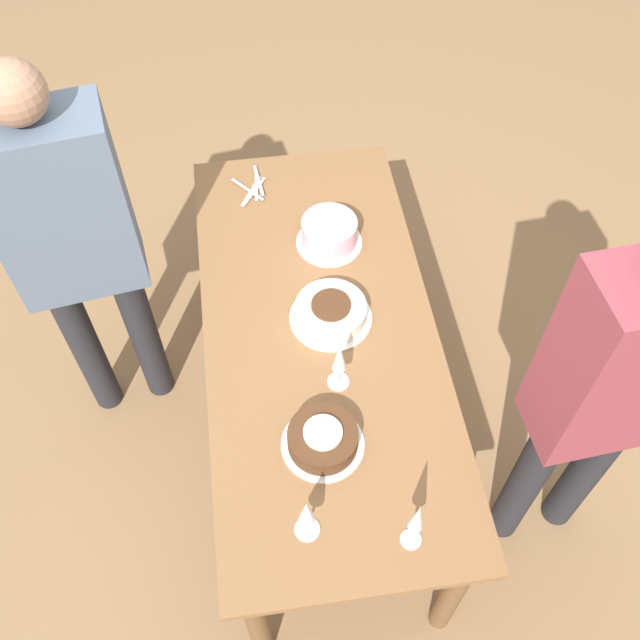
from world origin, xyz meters
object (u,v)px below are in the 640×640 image
wine_glass_near (307,513)px  wine_glass_extra (417,519)px  person_watching (615,386)px  cake_center_white (331,312)px  cake_front_chocolate (323,439)px  cake_back_decorated (329,233)px  wine_glass_far (339,360)px  person_cutting (73,238)px

wine_glass_near → wine_glass_extra: size_ratio=0.82×
person_watching → cake_center_white: bearing=-40.8°
wine_glass_near → person_watching: size_ratio=0.12×
cake_front_chocolate → cake_back_decorated: 0.80m
wine_glass_near → wine_glass_far: bearing=160.7°
cake_center_white → cake_front_chocolate: (0.45, -0.09, 0.00)m
person_cutting → cake_back_decorated: bearing=-3.5°
cake_front_chocolate → person_cutting: person_cutting is taller
cake_center_white → wine_glass_far: bearing=-3.1°
cake_center_white → person_watching: 0.89m
cake_front_chocolate → wine_glass_near: size_ratio=1.30×
wine_glass_far → person_cutting: 0.94m
wine_glass_extra → cake_center_white: bearing=-172.4°
cake_front_chocolate → cake_back_decorated: (-0.79, 0.14, 0.01)m
person_watching → wine_glass_far: bearing=-24.9°
cake_front_chocolate → person_cutting: bearing=-135.4°
wine_glass_far → wine_glass_extra: size_ratio=0.88×
cake_front_chocolate → wine_glass_near: bearing=-17.7°
cake_back_decorated → person_watching: size_ratio=0.15×
wine_glass_near → person_watching: bearing=102.0°
cake_center_white → wine_glass_near: (0.70, -0.17, 0.09)m
cake_center_white → person_cutting: (-0.26, -0.79, 0.20)m
cake_center_white → wine_glass_far: size_ratio=1.36×
wine_glass_near → wine_glass_extra: wine_glass_extra is taller
person_cutting → cake_front_chocolate: bearing=-54.0°
cake_back_decorated → person_cutting: bearing=-84.9°
cake_back_decorated → wine_glass_extra: wine_glass_extra is taller
wine_glass_far → wine_glass_extra: 0.53m
wine_glass_near → wine_glass_far: 0.48m
cake_back_decorated → wine_glass_extra: 1.11m
cake_back_decorated → person_watching: bearing=37.4°
cake_front_chocolate → person_cutting: 1.02m
wine_glass_far → cake_front_chocolate: bearing=-21.1°
wine_glass_extra → person_watching: (-0.25, 0.59, 0.10)m
cake_back_decorated → wine_glass_extra: (1.10, 0.06, 0.10)m
wine_glass_extra → person_watching: bearing=113.1°
wine_glass_far → wine_glass_extra: bearing=12.6°
cake_front_chocolate → wine_glass_near: wine_glass_near is taller
wine_glass_far → wine_glass_near: bearing=-19.3°
cake_center_white → cake_front_chocolate: bearing=-11.6°
wine_glass_near → cake_back_decorated: bearing=168.2°
cake_center_white → wine_glass_far: (0.25, -0.01, 0.10)m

